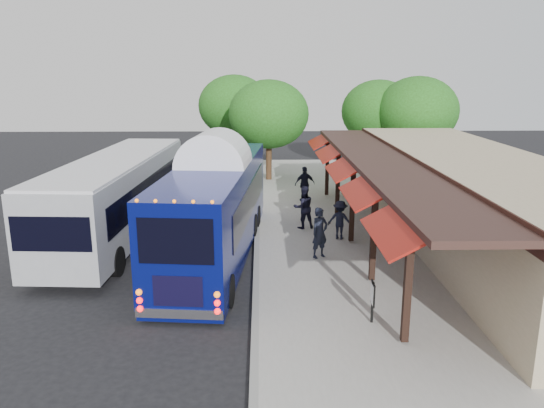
% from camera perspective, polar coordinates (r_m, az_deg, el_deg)
% --- Properties ---
extents(ground, '(90.00, 90.00, 0.00)m').
position_cam_1_polar(ground, '(17.29, -1.89, -8.89)').
color(ground, black).
rests_on(ground, ground).
extents(sidewalk, '(10.00, 40.00, 0.15)m').
position_cam_1_polar(sidewalk, '(21.54, 11.68, -4.24)').
color(sidewalk, '#9E9B93').
rests_on(sidewalk, ground).
extents(curb, '(0.20, 40.00, 0.16)m').
position_cam_1_polar(curb, '(21.01, -1.64, -4.42)').
color(curb, gray).
rests_on(curb, ground).
extents(station_shelter, '(8.15, 20.00, 3.60)m').
position_cam_1_polar(station_shelter, '(22.07, 20.51, 0.37)').
color(station_shelter, tan).
rests_on(station_shelter, ground).
extents(coach_bus, '(3.56, 11.82, 3.73)m').
position_cam_1_polar(coach_bus, '(19.58, -6.09, -0.01)').
color(coach_bus, '#070E59').
rests_on(coach_bus, ground).
extents(city_bus, '(3.44, 12.60, 3.35)m').
position_cam_1_polar(city_bus, '(22.70, -16.22, 1.08)').
color(city_bus, gray).
rests_on(city_bus, ground).
extents(ped_a, '(0.81, 0.74, 1.86)m').
position_cam_1_polar(ped_a, '(19.24, 5.16, -3.10)').
color(ped_a, black).
rests_on(ped_a, sidewalk).
extents(ped_b, '(1.05, 0.90, 1.85)m').
position_cam_1_polar(ped_b, '(22.75, 3.41, -0.35)').
color(ped_b, black).
rests_on(ped_b, sidewalk).
extents(ped_c, '(1.14, 0.68, 1.82)m').
position_cam_1_polar(ped_c, '(27.49, 3.55, 2.17)').
color(ped_c, black).
rests_on(ped_c, sidewalk).
extents(ped_d, '(1.16, 0.90, 1.58)m').
position_cam_1_polar(ped_d, '(21.48, 7.33, -1.71)').
color(ped_d, black).
rests_on(ped_d, sidewalk).
extents(sign_board, '(0.08, 0.52, 1.15)m').
position_cam_1_polar(sign_board, '(14.63, 10.78, -9.65)').
color(sign_board, black).
rests_on(sign_board, sidewalk).
extents(tree_left, '(4.89, 4.89, 6.27)m').
position_cam_1_polar(tree_left, '(32.66, -0.35, 9.62)').
color(tree_left, '#382314').
rests_on(tree_left, ground).
extents(tree_mid, '(4.85, 4.85, 6.21)m').
position_cam_1_polar(tree_mid, '(35.95, 11.37, 9.71)').
color(tree_mid, '#382314').
rests_on(tree_mid, ground).
extents(tree_right, '(5.04, 5.04, 6.46)m').
position_cam_1_polar(tree_right, '(34.60, 15.37, 9.60)').
color(tree_right, '#382314').
rests_on(tree_right, ground).
extents(tree_far, '(5.08, 5.08, 6.51)m').
position_cam_1_polar(tree_far, '(38.10, -4.07, 10.49)').
color(tree_far, '#382314').
rests_on(tree_far, ground).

